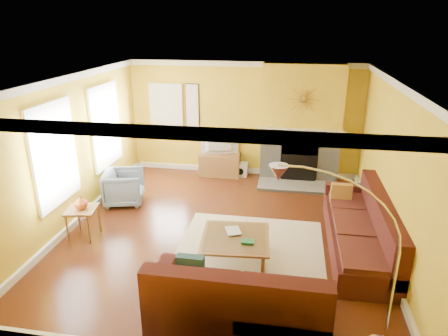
% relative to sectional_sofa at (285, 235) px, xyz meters
% --- Properties ---
extents(floor, '(5.50, 6.00, 0.02)m').
position_rel_sectional_sofa_xyz_m(floor, '(-1.12, 0.75, -0.46)').
color(floor, '#602B14').
rests_on(floor, ground).
extents(ceiling, '(5.50, 6.00, 0.02)m').
position_rel_sectional_sofa_xyz_m(ceiling, '(-1.12, 0.75, 2.26)').
color(ceiling, white).
rests_on(ceiling, ground).
extents(wall_back, '(5.50, 0.02, 2.70)m').
position_rel_sectional_sofa_xyz_m(wall_back, '(-1.12, 3.76, 0.90)').
color(wall_back, gold).
rests_on(wall_back, ground).
extents(wall_front, '(5.50, 0.02, 2.70)m').
position_rel_sectional_sofa_xyz_m(wall_front, '(-1.12, -2.26, 0.90)').
color(wall_front, gold).
rests_on(wall_front, ground).
extents(wall_left, '(0.02, 6.00, 2.70)m').
position_rel_sectional_sofa_xyz_m(wall_left, '(-3.88, 0.75, 0.90)').
color(wall_left, gold).
rests_on(wall_left, ground).
extents(wall_right, '(0.02, 6.00, 2.70)m').
position_rel_sectional_sofa_xyz_m(wall_right, '(1.64, 0.75, 0.90)').
color(wall_right, gold).
rests_on(wall_right, ground).
extents(baseboard, '(5.50, 6.00, 0.12)m').
position_rel_sectional_sofa_xyz_m(baseboard, '(-1.12, 0.75, -0.39)').
color(baseboard, white).
rests_on(baseboard, floor).
extents(crown_molding, '(5.50, 6.00, 0.12)m').
position_rel_sectional_sofa_xyz_m(crown_molding, '(-1.12, 0.75, 2.19)').
color(crown_molding, white).
rests_on(crown_molding, ceiling).
extents(window_left_near, '(0.06, 1.22, 1.72)m').
position_rel_sectional_sofa_xyz_m(window_left_near, '(-3.84, 2.05, 1.05)').
color(window_left_near, white).
rests_on(window_left_near, wall_left).
extents(window_left_far, '(0.06, 1.22, 1.72)m').
position_rel_sectional_sofa_xyz_m(window_left_far, '(-3.84, 0.15, 1.05)').
color(window_left_far, white).
rests_on(window_left_far, wall_left).
extents(window_back, '(0.82, 0.06, 1.22)m').
position_rel_sectional_sofa_xyz_m(window_back, '(-3.02, 3.71, 1.10)').
color(window_back, white).
rests_on(window_back, wall_back).
extents(wall_art, '(0.34, 0.04, 1.14)m').
position_rel_sectional_sofa_xyz_m(wall_art, '(-2.37, 3.72, 1.15)').
color(wall_art, white).
rests_on(wall_art, wall_back).
extents(fireplace, '(1.80, 0.40, 2.70)m').
position_rel_sectional_sofa_xyz_m(fireplace, '(0.23, 3.55, 0.90)').
color(fireplace, gray).
rests_on(fireplace, floor).
extents(mantel, '(1.92, 0.22, 0.08)m').
position_rel_sectional_sofa_xyz_m(mantel, '(0.23, 3.31, 0.80)').
color(mantel, white).
rests_on(mantel, fireplace).
extents(hearth, '(1.80, 0.70, 0.06)m').
position_rel_sectional_sofa_xyz_m(hearth, '(0.23, 3.00, -0.42)').
color(hearth, gray).
rests_on(hearth, floor).
extents(sunburst, '(0.70, 0.04, 0.70)m').
position_rel_sectional_sofa_xyz_m(sunburst, '(0.23, 3.32, 1.50)').
color(sunburst, olive).
rests_on(sunburst, fireplace).
extents(rug, '(2.40, 1.80, 0.02)m').
position_rel_sectional_sofa_xyz_m(rug, '(-0.55, 0.43, -0.44)').
color(rug, beige).
rests_on(rug, floor).
extents(sectional_sofa, '(3.26, 3.90, 0.90)m').
position_rel_sectional_sofa_xyz_m(sectional_sofa, '(0.00, 0.00, 0.00)').
color(sectional_sofa, '#471916').
rests_on(sectional_sofa, floor).
extents(coffee_table, '(1.13, 1.13, 0.41)m').
position_rel_sectional_sofa_xyz_m(coffee_table, '(-0.76, -0.13, -0.24)').
color(coffee_table, white).
rests_on(coffee_table, floor).
extents(media_console, '(0.97, 0.44, 0.54)m').
position_rel_sectional_sofa_xyz_m(media_console, '(-1.65, 3.45, -0.18)').
color(media_console, olive).
rests_on(media_console, floor).
extents(tv, '(0.91, 0.34, 0.52)m').
position_rel_sectional_sofa_xyz_m(tv, '(-1.65, 3.45, 0.35)').
color(tv, black).
rests_on(tv, media_console).
extents(subwoofer, '(0.31, 0.31, 0.31)m').
position_rel_sectional_sofa_xyz_m(subwoofer, '(-1.14, 3.53, -0.29)').
color(subwoofer, white).
rests_on(subwoofer, floor).
extents(armchair, '(0.93, 0.92, 0.70)m').
position_rel_sectional_sofa_xyz_m(armchair, '(-3.31, 1.56, -0.10)').
color(armchair, slate).
rests_on(armchair, floor).
extents(side_table, '(0.57, 0.57, 0.54)m').
position_rel_sectional_sofa_xyz_m(side_table, '(-3.47, 0.14, -0.18)').
color(side_table, olive).
rests_on(side_table, floor).
extents(vase, '(0.30, 0.30, 0.24)m').
position_rel_sectional_sofa_xyz_m(vase, '(-3.47, 0.14, 0.21)').
color(vase, '#D8591E').
rests_on(vase, side_table).
extents(book, '(0.31, 0.35, 0.03)m').
position_rel_sectional_sofa_xyz_m(book, '(-0.92, -0.02, -0.02)').
color(book, white).
rests_on(book, coffee_table).
extents(arc_lamp, '(1.39, 0.36, 2.19)m').
position_rel_sectional_sofa_xyz_m(arc_lamp, '(0.59, -1.68, 0.64)').
color(arc_lamp, silver).
rests_on(arc_lamp, floor).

